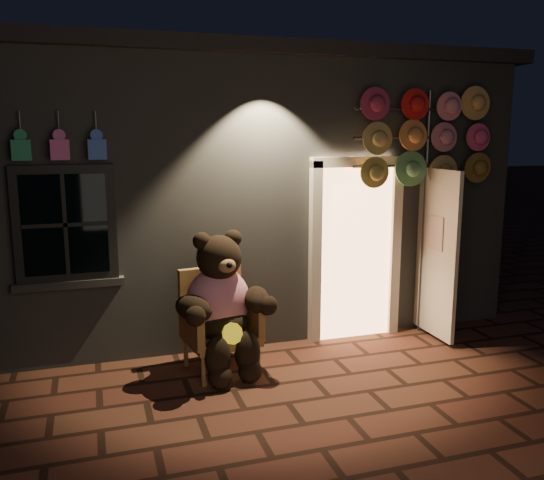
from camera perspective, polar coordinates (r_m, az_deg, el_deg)
name	(u,v)px	position (r m, az deg, el deg)	size (l,w,h in m)	color
ground	(288,403)	(5.54, 1.59, -15.83)	(60.00, 60.00, 0.00)	#522E1F
shop_building	(203,181)	(8.86, -6.87, 5.83)	(7.30, 5.95, 3.51)	slate
wicker_armchair	(218,320)	(6.12, -5.39, -7.90)	(0.82, 0.76, 1.06)	#A68840
teddy_bear	(222,305)	(5.94, -5.02, -6.39)	(1.07, 0.90, 1.50)	#D41648
hat_rack	(427,140)	(7.06, 15.12, 9.54)	(1.75, 0.22, 2.97)	#59595E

